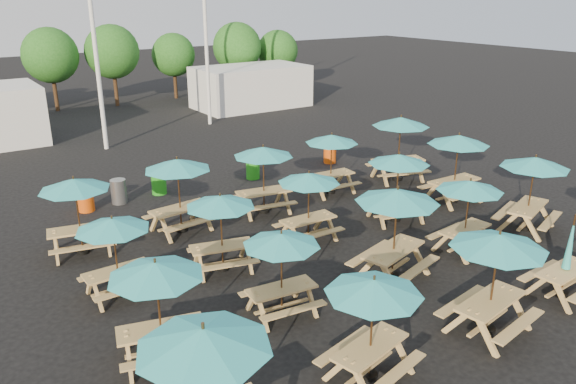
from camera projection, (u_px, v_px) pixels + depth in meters
ground at (316, 240)px, 16.95m from camera, size 120.00×120.00×0.00m
picnic_unit_0 at (204, 347)px, 8.32m from camera, size 2.17×2.17×2.46m
picnic_unit_1 at (156, 276)px, 10.83m from camera, size 2.33×2.33×2.22m
picnic_unit_2 at (113, 229)px, 13.29m from camera, size 1.83×1.83×2.06m
picnic_unit_3 at (75, 189)px, 15.47m from camera, size 2.30×2.30×2.26m
picnic_unit_4 at (373, 293)px, 10.31m from camera, size 2.21×2.21×2.16m
picnic_unit_5 at (281, 245)px, 12.48m from camera, size 1.95×1.95×2.06m
picnic_unit_6 at (220, 206)px, 14.54m from camera, size 2.23×2.23×2.14m
picnic_unit_7 at (178, 169)px, 16.91m from camera, size 2.23×2.23×2.37m
picnic_unit_8 at (498, 248)px, 11.73m from camera, size 2.31×2.31×2.37m
picnic_unit_9 at (397, 202)px, 14.02m from camera, size 2.60×2.60×2.48m
picnic_unit_10 at (309, 182)px, 16.34m from camera, size 1.89×1.89×2.14m
picnic_unit_11 at (263, 156)px, 18.43m from camera, size 2.31×2.31×2.32m
picnic_unit_12 at (567, 263)px, 13.57m from camera, size 1.77×1.56×2.16m
picnic_unit_13 at (470, 190)px, 15.62m from camera, size 2.04×2.04×2.16m
picnic_unit_14 at (399, 163)px, 17.76m from camera, size 2.42×2.42×2.27m
picnic_unit_15 at (332, 143)px, 20.28m from camera, size 2.01×2.01×2.24m
picnic_unit_17 at (534, 167)px, 17.03m from camera, size 2.58×2.58×2.39m
picnic_unit_18 at (458, 144)px, 19.35m from camera, size 2.17×2.17×2.46m
picnic_unit_19 at (401, 126)px, 21.61m from camera, size 2.72×2.72×2.56m
waste_bin_0 at (86, 199)px, 19.06m from camera, size 0.54×0.54×0.87m
waste_bin_1 at (119, 191)px, 19.77m from camera, size 0.54×0.54×0.87m
waste_bin_2 at (159, 183)px, 20.70m from camera, size 0.54×0.54×0.87m
waste_bin_3 at (253, 168)px, 22.39m from camera, size 0.54×0.54×0.87m
waste_bin_4 at (330, 153)px, 24.46m from camera, size 0.54×0.54×0.87m
mast_0 at (92, 17)px, 24.77m from camera, size 0.20×0.20×12.00m
mast_1 at (205, 13)px, 29.76m from camera, size 0.20×0.20×12.00m
event_tent_1 at (251, 87)px, 36.06m from camera, size 7.00×4.00×2.60m
tree_3 at (50, 55)px, 34.12m from camera, size 3.36×3.36×5.09m
tree_4 at (112, 52)px, 35.67m from camera, size 3.41×3.41×5.17m
tree_5 at (173, 55)px, 38.45m from camera, size 2.94×2.94×4.45m
tree_6 at (237, 47)px, 39.03m from camera, size 3.38×3.38×5.13m
tree_7 at (278, 51)px, 40.99m from camera, size 2.95×2.95×4.48m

